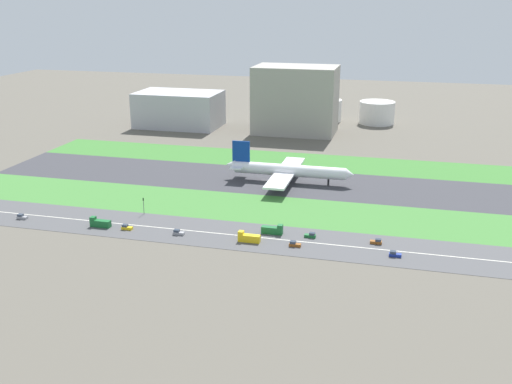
{
  "coord_description": "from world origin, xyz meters",
  "views": [
    {
      "loc": [
        66.47,
        -276.11,
        87.89
      ],
      "look_at": [
        5.27,
        -36.5,
        6.0
      ],
      "focal_mm": 41.19,
      "sensor_mm": 36.0,
      "label": 1
    }
  ],
  "objects_px": {
    "truck_1": "(100,223)",
    "car_3": "(22,217)",
    "car_4": "(311,235)",
    "car_5": "(178,233)",
    "fuel_tank_centre": "(377,113)",
    "car_0": "(294,244)",
    "car_6": "(395,254)",
    "truck_2": "(248,238)",
    "car_2": "(377,242)",
    "car_1": "(127,227)",
    "truck_0": "(273,230)",
    "fuel_tank_west": "(325,110)",
    "terminal_building": "(179,109)",
    "airliner": "(286,170)",
    "hangar_building": "(296,100)",
    "traffic_light": "(144,205)"
  },
  "relations": [
    {
      "from": "car_5",
      "to": "truck_0",
      "type": "height_order",
      "value": "truck_0"
    },
    {
      "from": "airliner",
      "to": "car_0",
      "type": "height_order",
      "value": "airliner"
    },
    {
      "from": "traffic_light",
      "to": "terminal_building",
      "type": "relative_size",
      "value": 0.12
    },
    {
      "from": "car_1",
      "to": "terminal_building",
      "type": "height_order",
      "value": "terminal_building"
    },
    {
      "from": "car_1",
      "to": "car_5",
      "type": "bearing_deg",
      "value": -180.0
    },
    {
      "from": "truck_1",
      "to": "fuel_tank_centre",
      "type": "relative_size",
      "value": 0.33
    },
    {
      "from": "terminal_building",
      "to": "fuel_tank_west",
      "type": "height_order",
      "value": "terminal_building"
    },
    {
      "from": "car_4",
      "to": "truck_0",
      "type": "height_order",
      "value": "truck_0"
    },
    {
      "from": "car_4",
      "to": "car_5",
      "type": "relative_size",
      "value": 1.0
    },
    {
      "from": "car_2",
      "to": "car_1",
      "type": "distance_m",
      "value": 98.1
    },
    {
      "from": "airliner",
      "to": "car_1",
      "type": "xyz_separation_m",
      "value": [
        -49.0,
        -78.0,
        -5.31
      ]
    },
    {
      "from": "car_0",
      "to": "hangar_building",
      "type": "height_order",
      "value": "hangar_building"
    },
    {
      "from": "traffic_light",
      "to": "fuel_tank_centre",
      "type": "distance_m",
      "value": 234.98
    },
    {
      "from": "truck_0",
      "to": "car_6",
      "type": "height_order",
      "value": "truck_0"
    },
    {
      "from": "car_6",
      "to": "car_3",
      "type": "bearing_deg",
      "value": 0.0
    },
    {
      "from": "airliner",
      "to": "hangar_building",
      "type": "distance_m",
      "value": 116.41
    },
    {
      "from": "truck_0",
      "to": "fuel_tank_west",
      "type": "relative_size",
      "value": 0.34
    },
    {
      "from": "terminal_building",
      "to": "fuel_tank_west",
      "type": "distance_m",
      "value": 108.31
    },
    {
      "from": "car_6",
      "to": "truck_1",
      "type": "bearing_deg",
      "value": 0.0
    },
    {
      "from": "car_4",
      "to": "fuel_tank_west",
      "type": "xyz_separation_m",
      "value": [
        -26.66,
        227.0,
        7.11
      ]
    },
    {
      "from": "car_4",
      "to": "truck_2",
      "type": "height_order",
      "value": "truck_2"
    },
    {
      "from": "truck_0",
      "to": "airliner",
      "type": "bearing_deg",
      "value": 97.2
    },
    {
      "from": "car_0",
      "to": "car_5",
      "type": "distance_m",
      "value": 46.14
    },
    {
      "from": "car_6",
      "to": "car_4",
      "type": "bearing_deg",
      "value": -17.4
    },
    {
      "from": "traffic_light",
      "to": "terminal_building",
      "type": "bearing_deg",
      "value": 106.58
    },
    {
      "from": "car_1",
      "to": "car_3",
      "type": "height_order",
      "value": "same"
    },
    {
      "from": "car_2",
      "to": "car_5",
      "type": "bearing_deg",
      "value": -172.47
    },
    {
      "from": "car_0",
      "to": "fuel_tank_west",
      "type": "xyz_separation_m",
      "value": [
        -22.21,
        237.0,
        7.11
      ]
    },
    {
      "from": "car_4",
      "to": "car_6",
      "type": "height_order",
      "value": "same"
    },
    {
      "from": "car_5",
      "to": "car_6",
      "type": "relative_size",
      "value": 1.0
    },
    {
      "from": "car_4",
      "to": "fuel_tank_west",
      "type": "height_order",
      "value": "fuel_tank_west"
    },
    {
      "from": "car_0",
      "to": "car_2",
      "type": "xyz_separation_m",
      "value": [
        29.46,
        10.0,
        0.0
      ]
    },
    {
      "from": "airliner",
      "to": "truck_2",
      "type": "height_order",
      "value": "airliner"
    },
    {
      "from": "truck_1",
      "to": "car_3",
      "type": "bearing_deg",
      "value": -0.0
    },
    {
      "from": "car_0",
      "to": "fuel_tank_west",
      "type": "height_order",
      "value": "fuel_tank_west"
    },
    {
      "from": "car_2",
      "to": "traffic_light",
      "type": "xyz_separation_m",
      "value": [
        -98.29,
        7.99,
        3.37
      ]
    },
    {
      "from": "truck_2",
      "to": "fuel_tank_centre",
      "type": "xyz_separation_m",
      "value": [
        33.97,
        237.0,
        6.45
      ]
    },
    {
      "from": "car_5",
      "to": "fuel_tank_centre",
      "type": "xyz_separation_m",
      "value": [
        62.4,
        237.0,
        7.2
      ]
    },
    {
      "from": "car_2",
      "to": "car_4",
      "type": "xyz_separation_m",
      "value": [
        -25.01,
        0.0,
        0.0
      ]
    },
    {
      "from": "car_4",
      "to": "fuel_tank_west",
      "type": "relative_size",
      "value": 0.18
    },
    {
      "from": "car_5",
      "to": "hangar_building",
      "type": "relative_size",
      "value": 0.08
    },
    {
      "from": "airliner",
      "to": "car_4",
      "type": "bearing_deg",
      "value": -70.87
    },
    {
      "from": "car_6",
      "to": "truck_2",
      "type": "bearing_deg",
      "value": 0.0
    },
    {
      "from": "car_5",
      "to": "fuel_tank_west",
      "type": "xyz_separation_m",
      "value": [
        23.93,
        237.0,
        7.11
      ]
    },
    {
      "from": "fuel_tank_centre",
      "to": "car_0",
      "type": "bearing_deg",
      "value": -93.92
    },
    {
      "from": "car_4",
      "to": "fuel_tank_centre",
      "type": "height_order",
      "value": "fuel_tank_centre"
    },
    {
      "from": "car_3",
      "to": "truck_2",
      "type": "relative_size",
      "value": 0.52
    },
    {
      "from": "car_0",
      "to": "car_3",
      "type": "xyz_separation_m",
      "value": [
        -115.93,
        0.0,
        0.0
      ]
    },
    {
      "from": "truck_0",
      "to": "terminal_building",
      "type": "height_order",
      "value": "terminal_building"
    },
    {
      "from": "hangar_building",
      "to": "car_0",
      "type": "bearing_deg",
      "value": -79.32
    }
  ]
}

